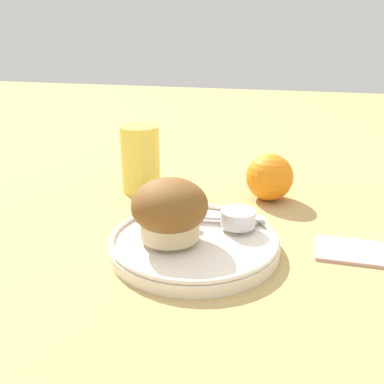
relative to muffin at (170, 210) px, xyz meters
The scene contains 9 objects.
ground_plane 0.06m from the muffin, 32.31° to the left, with size 3.00×3.00×0.00m, color tan.
plate 0.05m from the muffin, 30.84° to the left, with size 0.20×0.20×0.02m.
muffin is the anchor object (origin of this frame).
cream_ramekin 0.09m from the muffin, 35.58° to the left, with size 0.04×0.04×0.02m.
berry_pair 0.05m from the muffin, 79.38° to the left, with size 0.02×0.01×0.01m.
butter_knife 0.07m from the muffin, 72.71° to the left, with size 0.17×0.04×0.00m.
orange_fruit 0.23m from the muffin, 64.01° to the left, with size 0.07×0.07×0.07m.
juice_glass 0.22m from the muffin, 119.91° to the left, with size 0.06×0.06×0.11m.
folded_napkin 0.24m from the muffin, 13.07° to the left, with size 0.11×0.06×0.01m.
Camera 1 is at (0.12, -0.44, 0.25)m, focal length 40.00 mm.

